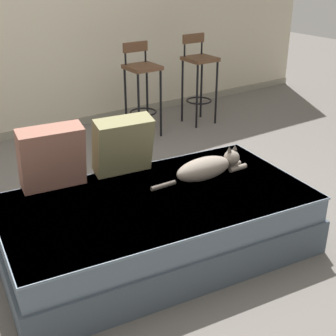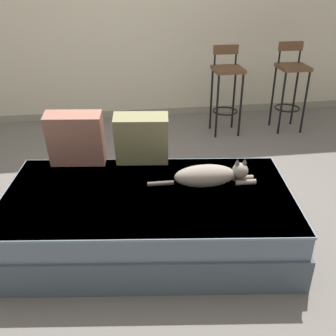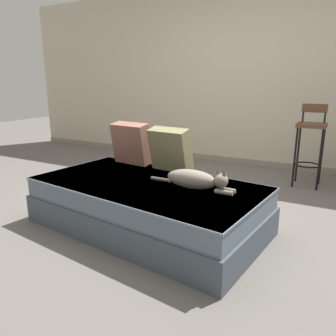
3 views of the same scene
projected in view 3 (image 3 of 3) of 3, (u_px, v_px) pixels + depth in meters
ground_plane at (169, 211)px, 3.19m from camera, size 16.00×16.00×0.00m
wall_back_panel at (242, 76)px, 4.77m from camera, size 8.00×0.10×2.60m
wall_baseboard_trim at (236, 160)px, 5.04m from camera, size 8.00×0.02×0.09m
couch at (147, 205)px, 2.79m from camera, size 2.05×1.27×0.41m
throw_pillow_corner at (132, 143)px, 3.32m from camera, size 0.43×0.26×0.42m
throw_pillow_middle at (171, 149)px, 3.05m from camera, size 0.41×0.27×0.41m
cat at (195, 180)px, 2.56m from camera, size 0.74×0.18×0.19m
bar_stool_near_window at (311, 137)px, 3.84m from camera, size 0.32×0.32×0.97m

